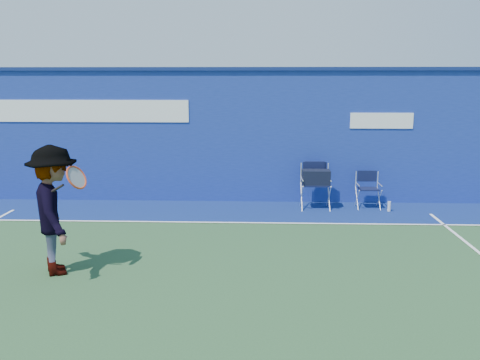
{
  "coord_description": "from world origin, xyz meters",
  "views": [
    {
      "loc": [
        0.85,
        -6.53,
        2.84
      ],
      "look_at": [
        0.51,
        2.6,
        1.0
      ],
      "focal_mm": 38.0,
      "sensor_mm": 36.0,
      "label": 1
    }
  ],
  "objects_px": {
    "tennis_player": "(55,210)",
    "water_bottle": "(389,206)",
    "directors_chair_right": "(368,197)",
    "directors_chair_left": "(315,189)"
  },
  "relations": [
    {
      "from": "tennis_player",
      "to": "water_bottle",
      "type": "bearing_deg",
      "value": 32.67
    },
    {
      "from": "directors_chair_right",
      "to": "water_bottle",
      "type": "height_order",
      "value": "directors_chair_right"
    },
    {
      "from": "directors_chair_left",
      "to": "directors_chair_right",
      "type": "distance_m",
      "value": 1.19
    },
    {
      "from": "directors_chair_left",
      "to": "water_bottle",
      "type": "distance_m",
      "value": 1.62
    },
    {
      "from": "directors_chair_right",
      "to": "tennis_player",
      "type": "distance_m",
      "value": 6.75
    },
    {
      "from": "directors_chair_left",
      "to": "tennis_player",
      "type": "distance_m",
      "value": 5.78
    },
    {
      "from": "directors_chair_left",
      "to": "directors_chair_right",
      "type": "height_order",
      "value": "directors_chair_left"
    },
    {
      "from": "directors_chair_right",
      "to": "water_bottle",
      "type": "bearing_deg",
      "value": -35.14
    },
    {
      "from": "directors_chair_left",
      "to": "tennis_player",
      "type": "relative_size",
      "value": 0.53
    },
    {
      "from": "water_bottle",
      "to": "tennis_player",
      "type": "relative_size",
      "value": 0.12
    }
  ]
}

